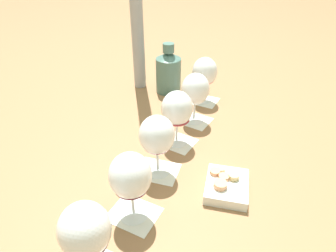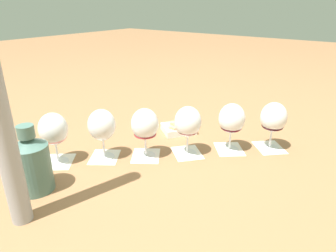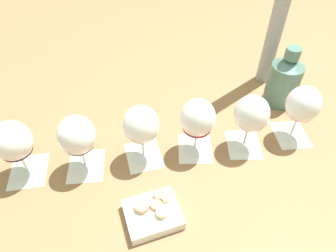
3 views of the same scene
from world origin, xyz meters
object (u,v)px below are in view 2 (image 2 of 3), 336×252
object	(u,v)px
wine_glass_2	(145,126)
wine_glass_5	(273,119)
wine_glass_0	(54,131)
wine_glass_1	(102,127)
wine_glass_3	(188,124)
wine_glass_4	(232,120)
ceramic_vase	(32,163)
snack_dish	(178,128)

from	to	relation	value
wine_glass_2	wine_glass_5	world-z (taller)	same
wine_glass_0	wine_glass_5	size ratio (longest dim) A/B	1.00
wine_glass_0	wine_glass_1	world-z (taller)	same
wine_glass_2	wine_glass_3	world-z (taller)	same
wine_glass_4	wine_glass_2	bearing A→B (deg)	136.41
wine_glass_3	wine_glass_2	bearing A→B (deg)	134.96
ceramic_vase	snack_dish	xyz separation A→B (m)	(0.61, -0.10, -0.07)
wine_glass_3	wine_glass_1	bearing A→B (deg)	132.70
wine_glass_2	wine_glass_3	distance (m)	0.16
wine_glass_3	snack_dish	world-z (taller)	wine_glass_3
wine_glass_3	wine_glass_4	bearing A→B (deg)	-42.25
wine_glass_4	wine_glass_0	bearing A→B (deg)	135.74
wine_glass_1	wine_glass_2	xyz separation A→B (m)	(0.10, -0.11, 0.00)
wine_glass_0	snack_dish	world-z (taller)	wine_glass_0
wine_glass_5	snack_dish	world-z (taller)	wine_glass_5
wine_glass_1	ceramic_vase	xyz separation A→B (m)	(-0.26, 0.01, -0.03)
wine_glass_4	wine_glass_5	size ratio (longest dim) A/B	1.00
wine_glass_2	wine_glass_3	size ratio (longest dim) A/B	1.00
wine_glass_4	snack_dish	bearing A→B (deg)	85.82
wine_glass_2	wine_glass_4	bearing A→B (deg)	-43.59
wine_glass_0	ceramic_vase	xyz separation A→B (m)	(-0.14, -0.09, -0.03)
wine_glass_4	wine_glass_3	bearing A→B (deg)	137.75
wine_glass_5	ceramic_vase	distance (m)	0.84
wine_glass_0	wine_glass_4	size ratio (longest dim) A/B	1.00
wine_glass_0	wine_glass_1	size ratio (longest dim) A/B	1.00
wine_glass_3	wine_glass_0	bearing A→B (deg)	135.02
wine_glass_0	wine_glass_1	xyz separation A→B (m)	(0.12, -0.10, -0.00)
wine_glass_0	ceramic_vase	bearing A→B (deg)	-145.99
wine_glass_4	ceramic_vase	size ratio (longest dim) A/B	0.87
wine_glass_2	snack_dish	world-z (taller)	wine_glass_2
wine_glass_3	wine_glass_5	world-z (taller)	same
wine_glass_1	wine_glass_4	distance (m)	0.47
wine_glass_1	wine_glass_5	bearing A→B (deg)	-46.27
wine_glass_1	wine_glass_2	world-z (taller)	same
wine_glass_0	wine_glass_2	world-z (taller)	same
wine_glass_4	snack_dish	distance (m)	0.27
wine_glass_1	wine_glass_2	size ratio (longest dim) A/B	1.00
wine_glass_3	snack_dish	distance (m)	0.22
wine_glass_0	wine_glass_1	distance (m)	0.16
wine_glass_3	snack_dish	size ratio (longest dim) A/B	1.06
wine_glass_0	wine_glass_5	distance (m)	0.79
wine_glass_0	wine_glass_2	distance (m)	0.31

